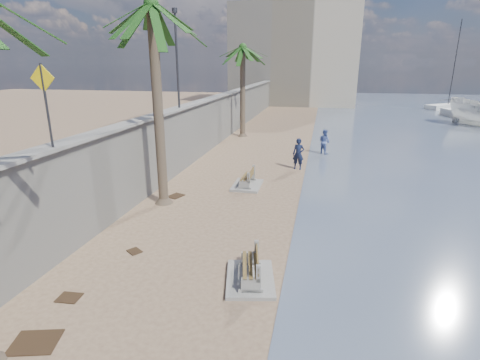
{
  "coord_description": "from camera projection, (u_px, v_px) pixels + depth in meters",
  "views": [
    {
      "loc": [
        2.82,
        -7.96,
        6.02
      ],
      "look_at": [
        -0.5,
        7.0,
        1.2
      ],
      "focal_mm": 28.0,
      "sensor_mm": 36.0,
      "label": 1
    }
  ],
  "objects": [
    {
      "name": "bench_near",
      "position": [
        250.0,
        269.0,
        10.71
      ],
      "size": [
        1.74,
        2.22,
        0.83
      ],
      "color": "gray",
      "rests_on": "ground_plane"
    },
    {
      "name": "debris_d",
      "position": [
        134.0,
        251.0,
        12.46
      ],
      "size": [
        0.6,
        0.58,
        0.03
      ],
      "primitive_type": "cube",
      "rotation": [
        0.0,
        0.0,
        2.54
      ],
      "color": "#382616",
      "rests_on": "ground_plane"
    },
    {
      "name": "sailboat_west",
      "position": [
        448.0,
        106.0,
        51.27
      ],
      "size": [
        6.82,
        6.14,
        11.49
      ],
      "color": "silver",
      "rests_on": "bay_water"
    },
    {
      "name": "pedestrian_sign",
      "position": [
        45.0,
        94.0,
        10.69
      ],
      "size": [
        0.78,
        0.07,
        2.4
      ],
      "color": "#2D2D33",
      "rests_on": "wall_cap"
    },
    {
      "name": "streetlight",
      "position": [
        177.0,
        50.0,
        20.04
      ],
      "size": [
        0.28,
        0.28,
        5.12
      ],
      "color": "#2D2D33",
      "rests_on": "wall_cap"
    },
    {
      "name": "yacht_far",
      "position": [
        472.0,
        117.0,
        41.14
      ],
      "size": [
        4.6,
        9.15,
        1.5
      ],
      "primitive_type": null,
      "rotation": [
        0.0,
        0.0,
        1.82
      ],
      "color": "silver",
      "rests_on": "bay_water"
    },
    {
      "name": "debris_a",
      "position": [
        35.0,
        342.0,
        8.4
      ],
      "size": [
        1.19,
        1.05,
        0.03
      ],
      "primitive_type": "cube",
      "rotation": [
        0.0,
        0.0,
        3.42
      ],
      "color": "#382616",
      "rests_on": "ground_plane"
    },
    {
      "name": "person_b",
      "position": [
        324.0,
        140.0,
        25.63
      ],
      "size": [
        1.14,
        1.12,
        1.87
      ],
      "primitive_type": "imported",
      "rotation": [
        0.0,
        0.0,
        2.43
      ],
      "color": "#5268AB",
      "rests_on": "ground_plane"
    },
    {
      "name": "person_a",
      "position": [
        298.0,
        152.0,
        21.81
      ],
      "size": [
        0.82,
        0.61,
        2.1
      ],
      "primitive_type": "imported",
      "rotation": [
        0.0,
        0.0,
        -0.13
      ],
      "color": "#121A33",
      "rests_on": "ground_plane"
    },
    {
      "name": "end_building",
      "position": [
        295.0,
        56.0,
        56.54
      ],
      "size": [
        18.0,
        12.0,
        14.0
      ],
      "primitive_type": "cube",
      "color": "#B7AA93",
      "rests_on": "ground_plane"
    },
    {
      "name": "bench_far",
      "position": [
        247.0,
        179.0,
        18.93
      ],
      "size": [
        1.42,
        2.05,
        0.85
      ],
      "color": "gray",
      "rests_on": "ground_plane"
    },
    {
      "name": "wall_cap",
      "position": [
        217.0,
        97.0,
        28.44
      ],
      "size": [
        0.8,
        70.0,
        0.12
      ],
      "primitive_type": "cube",
      "color": "gray",
      "rests_on": "seawall"
    },
    {
      "name": "ground_plane",
      "position": [
        201.0,
        303.0,
        9.8
      ],
      "size": [
        140.0,
        140.0,
        0.0
      ],
      "primitive_type": "plane",
      "color": "#8F7157"
    },
    {
      "name": "debris_b",
      "position": [
        69.0,
        298.0,
        10.0
      ],
      "size": [
        0.63,
        0.52,
        0.03
      ],
      "primitive_type": "cube",
      "rotation": [
        0.0,
        0.0,
        3.22
      ],
      "color": "#382616",
      "rests_on": "ground_plane"
    },
    {
      "name": "palm_mid",
      "position": [
        151.0,
        7.0,
        14.38
      ],
      "size": [
        5.0,
        5.0,
        9.08
      ],
      "color": "brown",
      "rests_on": "ground_plane"
    },
    {
      "name": "seawall",
      "position": [
        217.0,
        120.0,
        28.98
      ],
      "size": [
        0.45,
        70.0,
        3.5
      ],
      "primitive_type": "cube",
      "color": "gray",
      "rests_on": "ground_plane"
    },
    {
      "name": "debris_c",
      "position": [
        176.0,
        196.0,
        17.63
      ],
      "size": [
        0.8,
        0.88,
        0.03
      ],
      "primitive_type": "cube",
      "rotation": [
        0.0,
        0.0,
        1.2
      ],
      "color": "#382616",
      "rests_on": "ground_plane"
    },
    {
      "name": "palm_back",
      "position": [
        243.0,
        49.0,
        29.86
      ],
      "size": [
        5.0,
        5.0,
        8.1
      ],
      "color": "brown",
      "rests_on": "ground_plane"
    }
  ]
}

